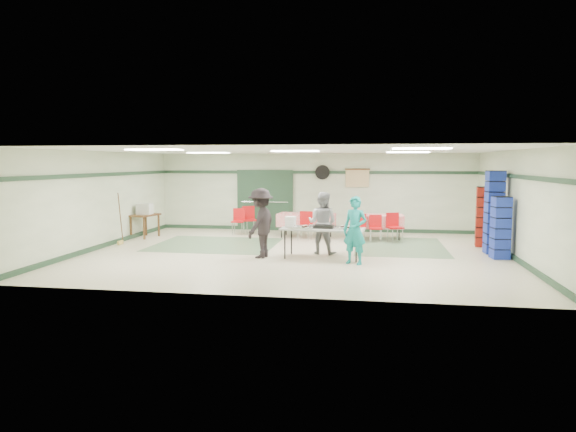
# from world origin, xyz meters

# --- Properties ---
(floor) EXTENTS (11.00, 11.00, 0.00)m
(floor) POSITION_xyz_m (0.00, 0.00, 0.00)
(floor) COLOR beige
(floor) RESTS_ON ground
(ceiling) EXTENTS (11.00, 11.00, 0.00)m
(ceiling) POSITION_xyz_m (0.00, 0.00, 2.70)
(ceiling) COLOR white
(ceiling) RESTS_ON wall_back
(wall_back) EXTENTS (11.00, 0.00, 11.00)m
(wall_back) POSITION_xyz_m (0.00, 4.50, 1.35)
(wall_back) COLOR beige
(wall_back) RESTS_ON floor
(wall_front) EXTENTS (11.00, 0.00, 11.00)m
(wall_front) POSITION_xyz_m (0.00, -4.50, 1.35)
(wall_front) COLOR beige
(wall_front) RESTS_ON floor
(wall_left) EXTENTS (0.00, 9.00, 9.00)m
(wall_left) POSITION_xyz_m (-5.50, 0.00, 1.35)
(wall_left) COLOR beige
(wall_left) RESTS_ON floor
(wall_right) EXTENTS (0.00, 9.00, 9.00)m
(wall_right) POSITION_xyz_m (5.50, 0.00, 1.35)
(wall_right) COLOR beige
(wall_right) RESTS_ON floor
(trim_back) EXTENTS (11.00, 0.06, 0.10)m
(trim_back) POSITION_xyz_m (0.00, 4.47, 2.05)
(trim_back) COLOR #213C28
(trim_back) RESTS_ON wall_back
(baseboard_back) EXTENTS (11.00, 0.06, 0.12)m
(baseboard_back) POSITION_xyz_m (0.00, 4.47, 0.06)
(baseboard_back) COLOR #213C28
(baseboard_back) RESTS_ON floor
(trim_left) EXTENTS (0.06, 9.00, 0.10)m
(trim_left) POSITION_xyz_m (-5.47, 0.00, 2.05)
(trim_left) COLOR #213C28
(trim_left) RESTS_ON wall_back
(baseboard_left) EXTENTS (0.06, 9.00, 0.12)m
(baseboard_left) POSITION_xyz_m (-5.47, 0.00, 0.06)
(baseboard_left) COLOR #213C28
(baseboard_left) RESTS_ON floor
(trim_right) EXTENTS (0.06, 9.00, 0.10)m
(trim_right) POSITION_xyz_m (5.47, 0.00, 2.05)
(trim_right) COLOR #213C28
(trim_right) RESTS_ON wall_back
(baseboard_right) EXTENTS (0.06, 9.00, 0.12)m
(baseboard_right) POSITION_xyz_m (5.47, 0.00, 0.06)
(baseboard_right) COLOR #213C28
(baseboard_right) RESTS_ON floor
(green_patch_a) EXTENTS (3.50, 3.00, 0.01)m
(green_patch_a) POSITION_xyz_m (-2.50, 1.00, 0.00)
(green_patch_a) COLOR #5A7A59
(green_patch_a) RESTS_ON floor
(green_patch_b) EXTENTS (2.50, 3.50, 0.01)m
(green_patch_b) POSITION_xyz_m (2.80, 1.50, 0.00)
(green_patch_b) COLOR #5A7A59
(green_patch_b) RESTS_ON floor
(double_door_left) EXTENTS (0.90, 0.06, 2.10)m
(double_door_left) POSITION_xyz_m (-2.20, 4.44, 1.05)
(double_door_left) COLOR gray
(double_door_left) RESTS_ON floor
(double_door_right) EXTENTS (0.90, 0.06, 2.10)m
(double_door_right) POSITION_xyz_m (-1.25, 4.44, 1.05)
(double_door_right) COLOR gray
(double_door_right) RESTS_ON floor
(door_frame) EXTENTS (2.00, 0.03, 2.15)m
(door_frame) POSITION_xyz_m (-1.73, 4.42, 1.05)
(door_frame) COLOR #213C28
(door_frame) RESTS_ON floor
(wall_fan) EXTENTS (0.50, 0.10, 0.50)m
(wall_fan) POSITION_xyz_m (0.30, 4.44, 2.05)
(wall_fan) COLOR black
(wall_fan) RESTS_ON wall_back
(scroll_banner) EXTENTS (0.80, 0.02, 0.60)m
(scroll_banner) POSITION_xyz_m (1.50, 4.44, 1.85)
(scroll_banner) COLOR #D7C486
(scroll_banner) RESTS_ON wall_back
(serving_table) EXTENTS (2.13, 1.03, 0.76)m
(serving_table) POSITION_xyz_m (0.78, -0.64, 0.72)
(serving_table) COLOR #A9AAA5
(serving_table) RESTS_ON floor
(sheet_tray_right) EXTENTS (0.58, 0.46, 0.02)m
(sheet_tray_right) POSITION_xyz_m (1.35, -0.67, 0.77)
(sheet_tray_right) COLOR silver
(sheet_tray_right) RESTS_ON serving_table
(sheet_tray_mid) EXTENTS (0.61, 0.49, 0.02)m
(sheet_tray_mid) POSITION_xyz_m (0.69, -0.52, 0.77)
(sheet_tray_mid) COLOR silver
(sheet_tray_mid) RESTS_ON serving_table
(sheet_tray_left) EXTENTS (0.65, 0.52, 0.02)m
(sheet_tray_left) POSITION_xyz_m (0.27, -0.74, 0.77)
(sheet_tray_left) COLOR silver
(sheet_tray_left) RESTS_ON serving_table
(baking_pan) EXTENTS (0.52, 0.35, 0.08)m
(baking_pan) POSITION_xyz_m (0.82, -0.66, 0.80)
(baking_pan) COLOR black
(baking_pan) RESTS_ON serving_table
(foam_box_stack) EXTENTS (0.26, 0.24, 0.27)m
(foam_box_stack) POSITION_xyz_m (-0.03, -0.59, 0.90)
(foam_box_stack) COLOR white
(foam_box_stack) RESTS_ON serving_table
(volunteer_teal) EXTENTS (0.69, 0.59, 1.61)m
(volunteer_teal) POSITION_xyz_m (1.60, -1.26, 0.80)
(volunteer_teal) COLOR teal
(volunteer_teal) RESTS_ON floor
(volunteer_grey) EXTENTS (0.93, 0.80, 1.63)m
(volunteer_grey) POSITION_xyz_m (0.72, -0.02, 0.82)
(volunteer_grey) COLOR gray
(volunteer_grey) RESTS_ON floor
(volunteer_dark) EXTENTS (0.89, 1.25, 1.75)m
(volunteer_dark) POSITION_xyz_m (-0.76, -0.79, 0.87)
(volunteer_dark) COLOR black
(volunteer_dark) RESTS_ON floor
(dining_table_a) EXTENTS (1.69, 0.82, 0.77)m
(dining_table_a) POSITION_xyz_m (2.14, 2.87, 0.57)
(dining_table_a) COLOR red
(dining_table_a) RESTS_ON floor
(dining_table_b) EXTENTS (1.85, 0.96, 0.77)m
(dining_table_b) POSITION_xyz_m (-0.06, 2.87, 0.57)
(dining_table_b) COLOR red
(dining_table_b) RESTS_ON floor
(chair_a) EXTENTS (0.41, 0.41, 0.81)m
(chair_a) POSITION_xyz_m (2.12, 2.30, 0.49)
(chair_a) COLOR #B00E15
(chair_a) RESTS_ON floor
(chair_b) EXTENTS (0.52, 0.52, 0.85)m
(chair_b) POSITION_xyz_m (1.62, 2.29, 0.52)
(chair_b) COLOR #B00E15
(chair_b) RESTS_ON floor
(chair_c) EXTENTS (0.55, 0.55, 0.88)m
(chair_c) POSITION_xyz_m (2.66, 2.30, 0.54)
(chair_c) COLOR #B00E15
(chair_c) RESTS_ON floor
(chair_d) EXTENTS (0.47, 0.47, 0.88)m
(chair_d) POSITION_xyz_m (-0.02, 2.30, 0.54)
(chair_d) COLOR #B00E15
(chair_d) RESTS_ON floor
(chair_loose_a) EXTENTS (0.60, 0.60, 0.93)m
(chair_loose_a) POSITION_xyz_m (-2.04, 3.35, 0.57)
(chair_loose_a) COLOR #B00E15
(chair_loose_a) RESTS_ON floor
(chair_loose_b) EXTENTS (0.42, 0.42, 0.87)m
(chair_loose_b) POSITION_xyz_m (-2.36, 3.15, 0.53)
(chair_loose_b) COLOR #B00E15
(chair_loose_b) RESTS_ON floor
(crate_stack_blue_a) EXTENTS (0.44, 0.44, 2.18)m
(crate_stack_blue_a) POSITION_xyz_m (5.15, 0.71, 1.09)
(crate_stack_blue_a) COLOR #1B36A5
(crate_stack_blue_a) RESTS_ON floor
(crate_stack_red) EXTENTS (0.49, 0.49, 1.71)m
(crate_stack_red) POSITION_xyz_m (5.15, 1.87, 0.85)
(crate_stack_red) COLOR maroon
(crate_stack_red) RESTS_ON floor
(crate_stack_blue_b) EXTENTS (0.44, 0.44, 1.56)m
(crate_stack_blue_b) POSITION_xyz_m (5.15, -0.03, 0.78)
(crate_stack_blue_b) COLOR #1B36A5
(crate_stack_blue_b) RESTS_ON floor
(printer_table) EXTENTS (0.79, 1.05, 0.74)m
(printer_table) POSITION_xyz_m (-5.15, 2.02, 0.65)
(printer_table) COLOR brown
(printer_table) RESTS_ON floor
(office_printer) EXTENTS (0.45, 0.40, 0.35)m
(office_printer) POSITION_xyz_m (-5.15, 2.03, 0.92)
(office_printer) COLOR beige
(office_printer) RESTS_ON printer_table
(broom) EXTENTS (0.08, 0.24, 1.49)m
(broom) POSITION_xyz_m (-5.23, 0.57, 0.78)
(broom) COLOR brown
(broom) RESTS_ON floor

